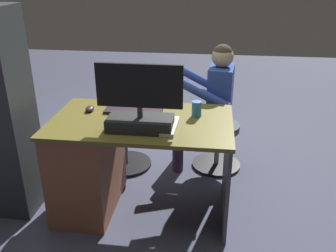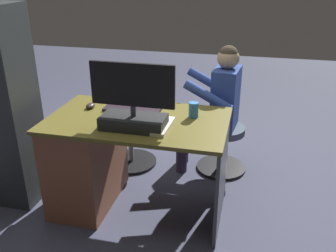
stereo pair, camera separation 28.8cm
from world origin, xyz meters
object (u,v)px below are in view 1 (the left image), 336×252
(keyboard, at_px, (134,111))
(tv_remote, at_px, (116,115))
(office_chair_teddy, at_px, (125,141))
(teddy_bear, at_px, (124,109))
(desk, at_px, (100,160))
(computer_mouse, at_px, (90,109))
(cup, at_px, (197,109))
(visitor_chair, at_px, (217,142))
(person, at_px, (211,99))
(monitor, at_px, (140,110))

(keyboard, bearing_deg, tv_remote, 43.70)
(office_chair_teddy, height_order, teddy_bear, teddy_bear)
(keyboard, relative_size, teddy_bear, 1.36)
(desk, xyz_separation_m, tv_remote, (-0.14, -0.04, 0.35))
(computer_mouse, xyz_separation_m, cup, (-0.78, -0.00, 0.04))
(cup, height_order, tv_remote, cup)
(cup, xyz_separation_m, visitor_chair, (-0.17, -0.61, -0.55))
(person, bearing_deg, desk, 42.16)
(keyboard, bearing_deg, desk, 29.69)
(monitor, xyz_separation_m, cup, (-0.35, -0.27, -0.08))
(keyboard, bearing_deg, monitor, 110.43)
(computer_mouse, bearing_deg, teddy_bear, -102.42)
(computer_mouse, bearing_deg, monitor, 147.87)
(desk, xyz_separation_m, person, (-0.80, -0.72, 0.26))
(cup, distance_m, teddy_bear, 0.89)
(visitor_chair, relative_size, person, 0.39)
(teddy_bear, height_order, visitor_chair, teddy_bear)
(desk, height_order, keyboard, keyboard)
(person, bearing_deg, keyboard, 46.43)
(office_chair_teddy, bearing_deg, computer_mouse, 77.33)
(monitor, bearing_deg, desk, -23.78)
(desk, relative_size, person, 1.11)
(cup, bearing_deg, visitor_chair, -105.83)
(monitor, bearing_deg, keyboard, -69.57)
(desk, bearing_deg, visitor_chair, -140.20)
(tv_remote, distance_m, teddy_bear, 0.65)
(desk, relative_size, tv_remote, 8.45)
(office_chair_teddy, xyz_separation_m, teddy_bear, (-0.00, -0.01, 0.31))
(monitor, distance_m, teddy_bear, 0.92)
(desk, distance_m, cup, 0.82)
(computer_mouse, distance_m, teddy_bear, 0.58)
(keyboard, xyz_separation_m, person, (-0.56, -0.58, -0.09))
(keyboard, bearing_deg, person, -133.57)
(desk, bearing_deg, computer_mouse, -55.05)
(monitor, relative_size, cup, 5.04)
(office_chair_teddy, bearing_deg, keyboard, 112.19)
(desk, height_order, cup, cup)
(tv_remote, bearing_deg, keyboard, -113.03)
(desk, relative_size, teddy_bear, 4.09)
(computer_mouse, height_order, person, person)
(monitor, bearing_deg, visitor_chair, -120.75)
(desk, xyz_separation_m, cup, (-0.70, -0.12, 0.40))
(desk, xyz_separation_m, office_chair_teddy, (-0.04, -0.64, -0.15))
(desk, bearing_deg, teddy_bear, -93.17)
(computer_mouse, relative_size, tv_remote, 0.64)
(visitor_chair, bearing_deg, keyboard, 43.02)
(computer_mouse, xyz_separation_m, office_chair_teddy, (-0.12, -0.52, -0.52))
(office_chair_teddy, bearing_deg, person, -173.93)
(computer_mouse, relative_size, office_chair_teddy, 0.20)
(computer_mouse, bearing_deg, tv_remote, 160.14)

